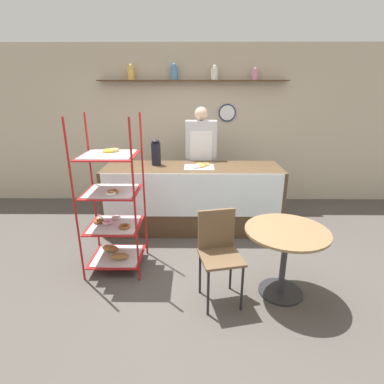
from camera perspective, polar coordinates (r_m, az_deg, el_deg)
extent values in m
plane|color=#4C4742|center=(3.64, -0.05, -13.94)|extent=(14.00, 14.00, 0.00)
cube|color=beige|center=(5.41, 0.17, 12.35)|extent=(10.00, 0.06, 2.70)
cube|color=#4C331E|center=(5.22, 0.17, 20.45)|extent=(3.11, 0.24, 0.02)
cylinder|color=gold|center=(5.33, -11.51, 21.22)|extent=(0.11, 0.11, 0.20)
sphere|color=gold|center=(5.34, -11.60, 22.48)|extent=(0.06, 0.06, 0.06)
cylinder|color=#4C7FB2|center=(5.24, -3.41, 21.63)|extent=(0.11, 0.11, 0.20)
sphere|color=#4C7FB2|center=(5.25, -3.44, 22.96)|extent=(0.06, 0.06, 0.06)
cylinder|color=silver|center=(5.24, 4.30, 21.48)|extent=(0.12, 0.12, 0.18)
sphere|color=silver|center=(5.24, 4.33, 22.69)|extent=(0.07, 0.07, 0.07)
cylinder|color=#CC7F99|center=(5.32, 11.91, 20.91)|extent=(0.11, 0.11, 0.14)
sphere|color=#CC7F99|center=(5.32, 11.98, 21.88)|extent=(0.06, 0.06, 0.06)
cylinder|color=navy|center=(5.37, 6.72, 14.76)|extent=(0.29, 0.03, 0.29)
cylinder|color=white|center=(5.35, 6.74, 14.74)|extent=(0.25, 0.00, 0.25)
cube|color=#4C3823|center=(4.39, 0.08, -1.08)|extent=(2.50, 0.76, 0.94)
cube|color=silver|center=(3.97, 0.04, -0.70)|extent=(2.40, 0.01, 0.60)
cylinder|color=#A51919|center=(3.22, -21.44, -2.47)|extent=(0.02, 0.02, 1.74)
cylinder|color=#A51919|center=(3.05, -10.85, -2.64)|extent=(0.02, 0.02, 1.74)
cylinder|color=#A51919|center=(3.72, -18.36, 0.70)|extent=(0.02, 0.02, 1.74)
cylinder|color=#A51919|center=(3.57, -9.16, 0.70)|extent=(0.02, 0.02, 1.74)
cube|color=#A51919|center=(3.69, -13.98, -11.84)|extent=(0.58, 0.54, 0.01)
cube|color=silver|center=(3.69, -13.99, -11.68)|extent=(0.51, 0.48, 0.01)
ellipsoid|color=olive|center=(3.75, -15.28, -10.33)|extent=(0.23, 0.14, 0.09)
ellipsoid|color=olive|center=(3.57, -13.67, -11.85)|extent=(0.23, 0.10, 0.08)
cube|color=#A51919|center=(3.51, -14.50, -6.20)|extent=(0.58, 0.54, 0.01)
cube|color=silver|center=(3.50, -14.51, -6.03)|extent=(0.51, 0.48, 0.01)
torus|color=brown|center=(3.58, -17.35, -5.32)|extent=(0.12, 0.12, 0.04)
torus|color=#EAB2C1|center=(3.53, -15.81, -5.54)|extent=(0.11, 0.11, 0.04)
torus|color=brown|center=(3.38, -12.72, -6.43)|extent=(0.12, 0.12, 0.03)
torus|color=#EAB2C1|center=(3.63, -14.26, -4.73)|extent=(0.11, 0.11, 0.03)
cube|color=#A51919|center=(3.36, -15.05, -0.01)|extent=(0.58, 0.54, 0.01)
cube|color=silver|center=(3.36, -15.07, 0.19)|extent=(0.51, 0.48, 0.01)
torus|color=brown|center=(3.26, -14.87, 0.04)|extent=(0.12, 0.12, 0.03)
torus|color=silver|center=(3.22, -15.22, -0.26)|extent=(0.11, 0.11, 0.03)
cube|color=#A51919|center=(3.26, -15.66, 6.67)|extent=(0.58, 0.54, 0.01)
cube|color=silver|center=(3.26, -15.67, 6.88)|extent=(0.51, 0.48, 0.01)
torus|color=tan|center=(3.36, -14.66, 7.73)|extent=(0.12, 0.12, 0.03)
torus|color=gold|center=(3.34, -15.61, 7.56)|extent=(0.13, 0.13, 0.03)
cube|color=#282833|center=(4.90, 1.64, 1.15)|extent=(0.29, 0.19, 0.95)
cube|color=#B2B2B7|center=(4.72, 1.72, 10.00)|extent=(0.48, 0.22, 0.57)
cube|color=silver|center=(4.62, 1.74, 8.52)|extent=(0.33, 0.01, 0.48)
sphere|color=beige|center=(4.67, 1.77, 14.71)|extent=(0.20, 0.20, 0.20)
cylinder|color=#262628|center=(3.37, 16.44, -17.69)|extent=(0.44, 0.44, 0.02)
cylinder|color=#333338|center=(3.18, 17.02, -12.71)|extent=(0.06, 0.06, 0.66)
cylinder|color=olive|center=(3.02, 17.66, -7.11)|extent=(0.80, 0.80, 0.02)
cylinder|color=black|center=(2.85, 3.09, -18.66)|extent=(0.02, 0.02, 0.48)
cylinder|color=black|center=(2.94, 9.51, -17.66)|extent=(0.02, 0.02, 0.48)
cylinder|color=black|center=(3.10, 1.53, -15.10)|extent=(0.02, 0.02, 0.48)
cylinder|color=black|center=(3.18, 7.39, -14.32)|extent=(0.02, 0.02, 0.48)
cube|color=brown|center=(2.87, 5.54, -12.29)|extent=(0.45, 0.45, 0.03)
cube|color=brown|center=(2.92, 4.66, -6.99)|extent=(0.36, 0.11, 0.40)
cylinder|color=black|center=(4.35, -6.87, 7.21)|extent=(0.14, 0.14, 0.32)
ellipsoid|color=black|center=(4.32, -6.96, 9.55)|extent=(0.12, 0.12, 0.05)
cube|color=white|center=(4.19, 1.37, 4.73)|extent=(0.41, 0.32, 0.01)
torus|color=tan|center=(4.25, 1.44, 5.26)|extent=(0.11, 0.11, 0.04)
torus|color=#EAB2C1|center=(4.15, 0.81, 4.87)|extent=(0.12, 0.12, 0.03)
torus|color=tan|center=(4.26, 2.53, 5.26)|extent=(0.13, 0.13, 0.03)
torus|color=silver|center=(4.12, 0.46, 4.82)|extent=(0.11, 0.11, 0.04)
torus|color=tan|center=(4.18, 1.80, 4.98)|extent=(0.11, 0.11, 0.03)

